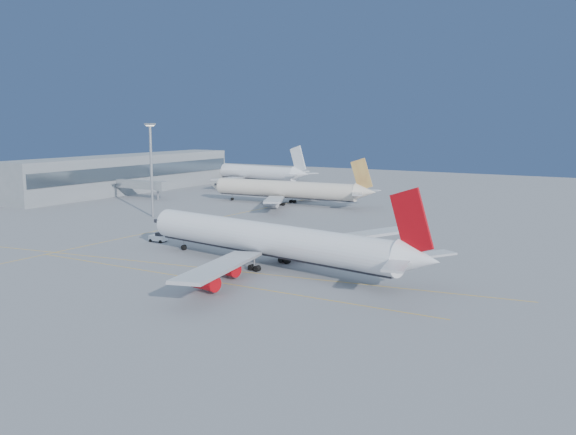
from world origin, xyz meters
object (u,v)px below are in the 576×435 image
object	(u,v)px
airliner_etihad	(288,190)
pushback_tug	(158,237)
light_mast	(151,162)
airliner_virgin	(272,240)
airliner_third	(249,172)

from	to	relation	value
airliner_etihad	pushback_tug	xyz separation A→B (m)	(9.30, -76.08, -4.08)
light_mast	pushback_tug	bearing A→B (deg)	-45.24
airliner_virgin	pushback_tug	size ratio (longest dim) A/B	16.79
pushback_tug	light_mast	size ratio (longest dim) A/B	0.16
airliner_third	pushback_tug	world-z (taller)	airliner_third
pushback_tug	light_mast	world-z (taller)	light_mast
airliner_etihad	light_mast	xyz separation A→B (m)	(-20.35, -46.17, 11.47)
airliner_etihad	airliner_third	size ratio (longest dim) A/B	0.95
airliner_virgin	airliner_etihad	distance (m)	97.15
airliner_third	pushback_tug	bearing A→B (deg)	-56.46
airliner_third	light_mast	distance (m)	103.28
airliner_virgin	airliner_third	distance (m)	168.76
airliner_etihad	light_mast	size ratio (longest dim) A/B	2.31
light_mast	airliner_third	bearing A→B (deg)	108.04
pushback_tug	light_mast	distance (m)	44.90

